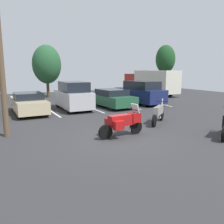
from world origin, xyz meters
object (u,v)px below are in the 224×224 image
(car_champagne, at_px, (28,103))
(box_truck, at_px, (151,82))
(car_navy, at_px, (140,93))
(car_silver, at_px, (73,96))
(car_green, at_px, (111,98))
(motorcycle_touring, at_px, (123,122))
(motorcycle_second, at_px, (158,113))

(car_champagne, xyz_separation_m, box_truck, (14.12, 5.28, 0.82))
(car_champagne, distance_m, box_truck, 15.09)
(car_navy, xyz_separation_m, box_truck, (5.05, 5.06, 0.55))
(car_silver, height_order, car_green, car_silver)
(box_truck, bearing_deg, car_navy, -134.90)
(motorcycle_touring, xyz_separation_m, car_silver, (0.34, 7.60, 0.33))
(car_green, height_order, car_navy, car_navy)
(car_champagne, height_order, car_green, car_champagne)
(motorcycle_touring, relative_size, motorcycle_second, 1.17)
(car_champagne, bearing_deg, box_truck, 20.51)
(car_champagne, bearing_deg, car_green, -1.28)
(car_silver, relative_size, box_truck, 0.60)
(motorcycle_touring, bearing_deg, car_green, 65.93)
(car_champagne, distance_m, car_navy, 9.08)
(motorcycle_touring, xyz_separation_m, car_green, (3.30, 7.40, 0.04))
(motorcycle_touring, height_order, car_green, car_green)
(car_navy, relative_size, box_truck, 0.68)
(motorcycle_touring, xyz_separation_m, box_truck, (11.35, 12.81, 0.85))
(car_green, distance_m, box_truck, 9.74)
(car_champagne, bearing_deg, car_silver, 1.30)
(car_silver, bearing_deg, motorcycle_second, -68.22)
(car_silver, bearing_deg, car_navy, 1.41)
(motorcycle_second, relative_size, car_navy, 0.38)
(motorcycle_touring, bearing_deg, box_truck, 48.45)
(car_champagne, relative_size, car_silver, 1.07)
(car_silver, bearing_deg, car_green, -3.99)
(car_green, xyz_separation_m, box_truck, (8.05, 5.42, 0.81))
(car_champagne, xyz_separation_m, car_green, (6.07, -0.14, 0.01))
(car_silver, distance_m, car_green, 2.99)
(car_green, relative_size, car_navy, 0.97)
(motorcycle_touring, bearing_deg, car_silver, 87.44)
(car_champagne, relative_size, box_truck, 0.64)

